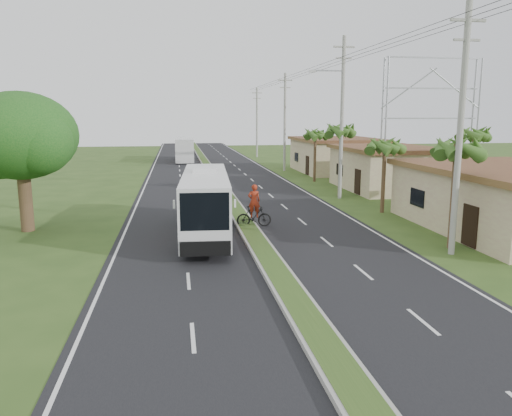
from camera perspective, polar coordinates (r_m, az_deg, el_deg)
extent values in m
plane|color=#2F491A|center=(19.79, 2.55, -7.86)|extent=(180.00, 180.00, 0.00)
cube|color=black|center=(39.08, -3.34, 1.29)|extent=(14.00, 160.00, 0.02)
cube|color=gray|center=(39.07, -3.34, 1.42)|extent=(1.20, 160.00, 0.17)
cube|color=#2F491A|center=(39.06, -3.34, 1.55)|extent=(0.95, 160.00, 0.02)
cube|color=silver|center=(39.00, -13.18, 1.00)|extent=(0.12, 160.00, 0.01)
cube|color=silver|center=(40.29, 6.19, 1.51)|extent=(0.12, 160.00, 0.01)
cube|color=tan|center=(30.56, 26.75, 0.64)|extent=(8.00, 12.00, 3.20)
cube|color=#4F211C|center=(30.34, 27.02, 3.91)|extent=(8.60, 12.60, 0.32)
cube|color=tan|center=(44.38, 14.70, 4.23)|extent=(7.00, 10.00, 3.35)
cube|color=#4F211C|center=(44.23, 14.81, 6.60)|extent=(7.60, 10.60, 0.32)
cube|color=tan|center=(57.42, 9.10, 5.85)|extent=(8.00, 11.00, 3.50)
cube|color=#4F211C|center=(57.30, 9.15, 7.76)|extent=(8.60, 11.60, 0.32)
cylinder|color=#473321|center=(25.22, 21.62, 1.24)|extent=(0.26, 0.26, 5.00)
cylinder|color=#473321|center=(33.38, 14.36, 3.38)|extent=(0.26, 0.26, 4.60)
cylinder|color=#473321|center=(39.62, 9.59, 5.21)|extent=(0.26, 0.26, 5.40)
cylinder|color=#473321|center=(48.37, 6.74, 5.85)|extent=(0.26, 0.26, 4.80)
cylinder|color=#473321|center=(39.78, 23.46, 4.37)|extent=(0.26, 0.26, 5.20)
cylinder|color=#473321|center=(29.85, -24.87, 1.36)|extent=(0.70, 0.70, 4.00)
ellipsoid|color=#134715|center=(29.57, -25.35, 7.49)|extent=(6.00, 6.00, 4.68)
sphere|color=#134715|center=(28.31, -23.51, 6.93)|extent=(3.40, 3.40, 3.40)
cylinder|color=gray|center=(23.84, 22.28, 7.96)|extent=(0.28, 0.28, 11.00)
cube|color=gray|center=(24.16, 23.09, 19.15)|extent=(1.60, 0.12, 0.12)
cube|color=gray|center=(24.04, 22.95, 17.27)|extent=(1.20, 0.10, 0.10)
cylinder|color=gray|center=(38.43, 9.79, 9.98)|extent=(0.28, 0.28, 12.00)
cube|color=gray|center=(38.75, 10.03, 17.68)|extent=(1.60, 0.12, 0.12)
cube|color=gray|center=(38.65, 10.00, 16.51)|extent=(1.20, 0.10, 0.10)
cube|color=gray|center=(38.20, 8.19, 15.28)|extent=(2.40, 0.10, 0.10)
cylinder|color=gray|center=(57.73, 3.31, 9.72)|extent=(0.28, 0.28, 11.00)
cube|color=gray|center=(57.87, 3.36, 14.37)|extent=(1.60, 0.12, 0.12)
cube|color=gray|center=(57.82, 3.35, 13.58)|extent=(1.20, 0.10, 0.10)
cylinder|color=gray|center=(77.39, 0.10, 9.73)|extent=(0.28, 0.28, 10.50)
cube|color=gray|center=(77.46, 0.10, 13.02)|extent=(1.60, 0.12, 0.12)
cube|color=gray|center=(77.43, 0.10, 12.43)|extent=(1.20, 0.10, 0.10)
cylinder|color=gray|center=(52.23, 14.65, 9.87)|extent=(0.18, 0.18, 12.00)
cylinder|color=gray|center=(56.96, 24.04, 9.34)|extent=(0.18, 0.18, 12.00)
cylinder|color=gray|center=(53.15, 14.22, 9.90)|extent=(0.18, 0.18, 12.00)
cylinder|color=gray|center=(57.80, 23.49, 9.38)|extent=(0.18, 0.18, 12.00)
cube|color=gray|center=(54.85, 19.30, 9.64)|extent=(10.00, 0.14, 0.14)
cube|color=gray|center=(54.92, 19.49, 12.77)|extent=(10.00, 0.14, 0.14)
cube|color=gray|center=(55.16, 19.69, 15.88)|extent=(10.00, 0.14, 0.14)
cube|color=silver|center=(26.28, -5.80, 0.82)|extent=(2.96, 11.05, 2.87)
cube|color=black|center=(26.72, -5.82, 2.35)|extent=(2.87, 8.87, 1.15)
cube|color=black|center=(20.88, -5.88, -0.40)|extent=(2.05, 0.27, 1.61)
cube|color=#B01B0E|center=(25.31, -5.78, -0.87)|extent=(2.62, 4.87, 0.50)
cube|color=yellow|center=(26.69, -5.76, -0.78)|extent=(2.49, 2.87, 0.23)
cube|color=silver|center=(27.15, -5.85, 4.45)|extent=(1.41, 2.26, 0.25)
cylinder|color=black|center=(23.21, -8.32, -3.98)|extent=(0.35, 0.96, 0.95)
cylinder|color=black|center=(23.19, -3.22, -3.90)|extent=(0.35, 0.96, 0.95)
cylinder|color=black|center=(29.42, -7.73, -0.90)|extent=(0.35, 0.96, 0.95)
cylinder|color=black|center=(29.40, -3.72, -0.83)|extent=(0.35, 0.96, 0.95)
cube|color=silver|center=(71.41, -8.15, 6.70)|extent=(2.62, 11.14, 3.09)
cube|color=black|center=(71.84, -8.17, 7.46)|extent=(2.62, 8.25, 1.05)
cube|color=orange|center=(70.48, -8.14, 6.18)|extent=(2.56, 5.35, 0.34)
cylinder|color=black|center=(66.94, -9.04, 5.38)|extent=(0.31, 0.93, 0.93)
cylinder|color=black|center=(66.93, -7.22, 5.43)|extent=(0.31, 0.93, 0.93)
cylinder|color=black|center=(75.59, -8.94, 5.95)|extent=(0.31, 0.93, 0.93)
cylinder|color=black|center=(75.59, -7.32, 5.99)|extent=(0.31, 0.93, 0.93)
imported|color=black|center=(28.32, -0.22, -1.00)|extent=(2.00, 0.62, 1.19)
imported|color=maroon|center=(28.16, -0.22, 0.81)|extent=(0.71, 0.48, 1.90)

